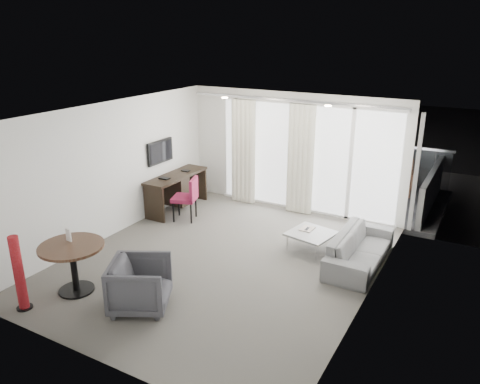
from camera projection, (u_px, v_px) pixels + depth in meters
The scene contains 28 objects.
floor at pixel (223, 261), 8.22m from camera, with size 5.00×6.00×0.00m, color #56534C.
ceiling at pixel (221, 113), 7.36m from camera, with size 5.00×6.00×0.00m, color white.
wall_left at pixel (111, 170), 8.94m from camera, with size 0.00×6.00×2.60m, color silver.
wall_right at pixel (373, 219), 6.64m from camera, with size 0.00×6.00×2.60m, color silver.
wall_front at pixel (86, 266), 5.32m from camera, with size 5.00×0.00×2.60m, color silver.
window_panel at pixel (306, 158), 10.15m from camera, with size 4.00×0.02×2.38m, color white, non-canonical shape.
window_frame at pixel (305, 159), 10.13m from camera, with size 4.10×0.06×2.44m, color white, non-canonical shape.
curtain_left at pixel (243, 152), 10.68m from camera, with size 0.60×0.20×2.38m, color beige, non-canonical shape.
curtain_right at pixel (301, 160), 10.03m from camera, with size 0.60×0.20×2.38m, color beige, non-canonical shape.
curtain_track at pixel (292, 100), 9.74m from camera, with size 4.80×0.04×0.04m, color #B2B2B7, non-canonical shape.
downlight_a at pixel (225, 98), 9.10m from camera, with size 0.12×0.12×0.02m, color #FFE0B2.
downlight_b at pixel (328, 106), 8.13m from camera, with size 0.12×0.12×0.02m, color #FFE0B2.
desk at pixel (177, 192), 10.47m from camera, with size 0.54×1.72×0.81m, color black, non-canonical shape.
tv at pixel (160, 152), 10.10m from camera, with size 0.05×0.80×0.50m, color black, non-canonical shape.
desk_chair at pixel (184, 199), 9.86m from camera, with size 0.51×0.48×0.93m, color maroon, non-canonical shape.
round_table at pixel (74, 268), 7.15m from camera, with size 0.97×0.97×0.78m, color #3D2618, non-canonical shape.
menu_card at pixel (70, 245), 7.18m from camera, with size 0.11×0.02×0.20m, color white, non-canonical shape.
red_lamp at pixel (19, 273), 6.64m from camera, with size 0.23×0.23×1.15m, color maroon.
tub_armchair at pixel (140, 285), 6.72m from camera, with size 0.80×0.83×0.75m, color #38383E.
coffee_table at pixel (311, 241), 8.59m from camera, with size 0.75×0.75×0.34m, color gray, non-canonical shape.
remote at pixel (307, 229), 8.66m from camera, with size 0.04×0.14×0.02m, color black, non-canonical shape.
magazine at pixel (307, 228), 8.68m from camera, with size 0.23×0.29×0.02m, color gray, non-canonical shape.
sofa at pixel (360, 249), 8.04m from camera, with size 1.93×0.75×0.56m, color slate.
terrace_slab at pixel (326, 193), 11.81m from camera, with size 5.60×3.00×0.12m, color #4D4D50.
rattan_chair_a at pixel (348, 182), 11.21m from camera, with size 0.52×0.52×0.76m, color brown, non-canonical shape.
rattan_chair_b at pixel (400, 178), 11.42m from camera, with size 0.57×0.57×0.83m, color brown, non-canonical shape.
rattan_table at pixel (349, 191), 10.94m from camera, with size 0.53×0.53×0.53m, color brown, non-canonical shape.
balustrade at pixel (344, 158), 12.82m from camera, with size 5.50×0.06×1.05m, color #B2B2B7, non-canonical shape.
Camera 1 is at (3.85, -6.29, 3.85)m, focal length 35.00 mm.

